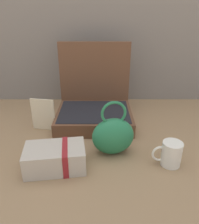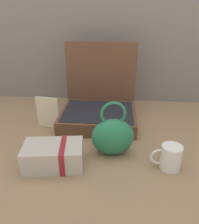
# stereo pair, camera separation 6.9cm
# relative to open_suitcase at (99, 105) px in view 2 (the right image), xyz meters

# --- Properties ---
(ground_plane) EXTENTS (6.00, 6.00, 0.00)m
(ground_plane) POSITION_rel_open_suitcase_xyz_m (0.05, -0.26, -0.08)
(ground_plane) COLOR #8C6D4C
(open_suitcase) EXTENTS (0.39, 0.33, 0.40)m
(open_suitcase) POSITION_rel_open_suitcase_xyz_m (0.00, 0.00, 0.00)
(open_suitcase) COLOR brown
(open_suitcase) RESTS_ON ground_plane
(teal_pouch_handbag) EXTENTS (0.18, 0.12, 0.24)m
(teal_pouch_handbag) POSITION_rel_open_suitcase_xyz_m (0.08, -0.31, -0.00)
(teal_pouch_handbag) COLOR #237247
(teal_pouch_handbag) RESTS_ON ground_plane
(cream_toiletry_bag) EXTENTS (0.24, 0.16, 0.09)m
(cream_toiletry_bag) POSITION_rel_open_suitcase_xyz_m (-0.14, -0.41, -0.04)
(cream_toiletry_bag) COLOR #B2A899
(cream_toiletry_bag) RESTS_ON ground_plane
(coffee_mug) EXTENTS (0.11, 0.08, 0.10)m
(coffee_mug) POSITION_rel_open_suitcase_xyz_m (0.30, -0.39, -0.04)
(coffee_mug) COLOR silver
(coffee_mug) RESTS_ON ground_plane
(info_card_left) EXTENTS (0.12, 0.03, 0.16)m
(info_card_left) POSITION_rel_open_suitcase_xyz_m (-0.25, -0.11, -0.00)
(info_card_left) COLOR beige
(info_card_left) RESTS_ON ground_plane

